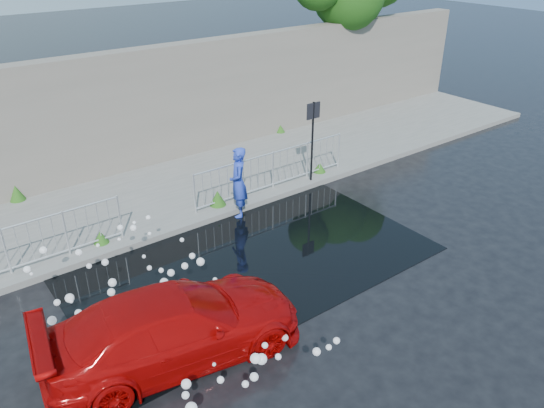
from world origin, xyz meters
The scene contains 12 objects.
ground centered at (0.00, 0.00, 0.00)m, with size 90.00×90.00×0.00m, color black.
pavement centered at (0.00, 5.00, 0.07)m, with size 30.00×4.00×0.15m, color slate.
curb centered at (0.00, 3.00, 0.08)m, with size 30.00×0.25×0.16m, color slate.
retaining_wall centered at (0.00, 7.20, 1.90)m, with size 30.00×0.60×3.50m, color #6E675D.
puddle centered at (0.50, 1.00, 0.01)m, with size 8.00×5.00×0.01m, color black.
sign_post centered at (4.20, 3.10, 1.72)m, with size 0.45×0.06×2.50m.
railing_left centered at (-4.00, 3.35, 0.74)m, with size 5.05×0.05×1.10m.
railing_right centered at (3.00, 3.35, 0.74)m, with size 5.05×0.05×1.10m.
weeds centered at (-0.45, 4.56, 0.33)m, with size 12.17×3.93×0.43m.
water_spray centered at (-2.41, -0.20, 0.65)m, with size 3.61×5.56×1.08m.
red_car centered at (-2.24, -0.83, 0.65)m, with size 1.82×4.49×1.30m, color #A20606.
person centered at (1.50, 2.83, 0.94)m, with size 0.68×0.45×1.87m, color blue.
Camera 1 is at (-5.15, -7.49, 6.70)m, focal length 35.00 mm.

